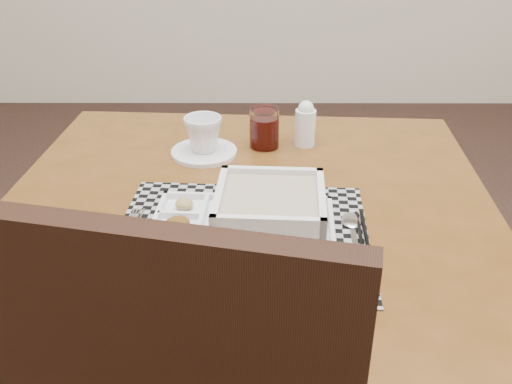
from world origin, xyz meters
TOP-DOWN VIEW (x-y plane):
  - dining_table at (-0.08, -0.07)m, footprint 1.02×1.02m
  - placemat at (-0.08, -0.17)m, footprint 0.47×0.40m
  - serving_tray at (-0.05, -0.17)m, footprint 0.33×0.24m
  - fork at (-0.28, -0.18)m, footprint 0.03×0.19m
  - spoon at (0.11, -0.14)m, footprint 0.04×0.18m
  - chopsticks at (0.13, -0.22)m, footprint 0.03×0.24m
  - saucer at (-0.18, 0.17)m, footprint 0.15×0.15m
  - cup at (-0.18, 0.17)m, footprint 0.10×0.10m
  - juice_glass at (-0.04, 0.21)m, footprint 0.07×0.07m
  - creamer_bottle at (0.05, 0.22)m, footprint 0.05×0.05m

SIDE VIEW (x-z plane):
  - dining_table at x=-0.08m, z-range 0.29..1.01m
  - placemat at x=-0.08m, z-range 0.72..0.72m
  - fork at x=-0.28m, z-range 0.72..0.73m
  - saucer at x=-0.18m, z-range 0.72..0.73m
  - spoon at x=0.11m, z-range 0.72..0.73m
  - chopsticks at x=0.13m, z-range 0.72..0.73m
  - serving_tray at x=-0.05m, z-range 0.71..0.80m
  - juice_glass at x=-0.04m, z-range 0.72..0.81m
  - cup at x=-0.18m, z-range 0.73..0.81m
  - creamer_bottle at x=0.05m, z-range 0.72..0.83m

